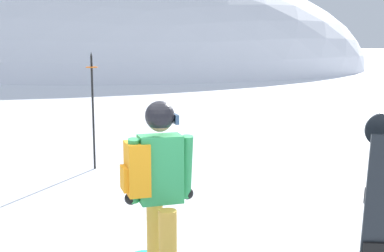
% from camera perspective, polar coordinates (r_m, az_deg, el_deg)
% --- Properties ---
extents(ridge_peak_main, '(41.69, 37.52, 16.94)m').
position_cam_1_polar(ridge_peak_main, '(44.80, -8.76, 6.62)').
color(ridge_peak_main, white).
rests_on(ridge_peak_main, ground).
extents(snowboarder_main, '(0.86, 1.73, 1.71)m').
position_cam_1_polar(snowboarder_main, '(4.37, -3.95, -7.59)').
color(snowboarder_main, '#23B7A3').
rests_on(snowboarder_main, ground).
extents(spare_snowboard, '(0.28, 0.25, 1.65)m').
position_cam_1_polar(spare_snowboard, '(4.39, 20.43, -9.25)').
color(spare_snowboard, black).
rests_on(spare_snowboard, ground).
extents(piste_marker_near, '(0.20, 0.20, 2.03)m').
position_cam_1_polar(piste_marker_near, '(8.84, -11.10, 2.54)').
color(piste_marker_near, black).
rests_on(piste_marker_near, ground).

